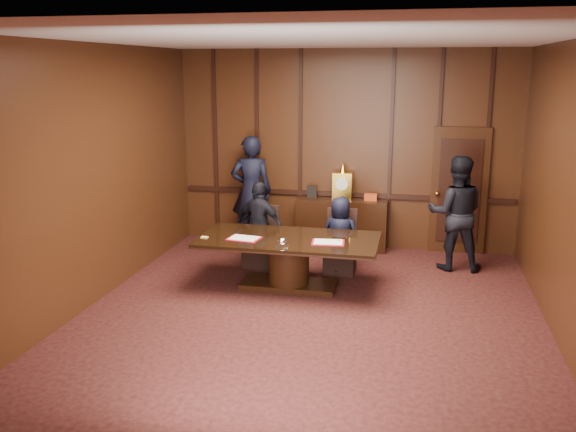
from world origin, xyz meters
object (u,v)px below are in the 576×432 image
object	(u,v)px
signatory_right	(340,235)
witness_right	(456,213)
sideboard	(342,222)
witness_left	(251,191)
conference_table	(289,254)
signatory_left	(260,225)

from	to	relation	value
signatory_right	witness_right	world-z (taller)	witness_right
sideboard	signatory_right	xyz separation A→B (m)	(0.15, -1.36, 0.13)
witness_left	conference_table	bearing A→B (deg)	108.75
signatory_left	witness_left	distance (m)	1.32
sideboard	conference_table	xyz separation A→B (m)	(-0.50, -2.16, 0.02)
witness_right	signatory_right	bearing A→B (deg)	17.12
signatory_right	sideboard	bearing A→B (deg)	-74.45
sideboard	conference_table	distance (m)	2.22
conference_table	witness_left	distance (m)	2.35
signatory_right	signatory_left	bearing A→B (deg)	9.42
conference_table	witness_right	distance (m)	2.83
signatory_right	witness_left	bearing A→B (deg)	-24.73
witness_left	witness_right	world-z (taller)	witness_left
sideboard	signatory_right	distance (m)	1.37
witness_right	conference_table	bearing A→B (deg)	28.32
sideboard	witness_left	world-z (taller)	witness_left
sideboard	witness_right	bearing A→B (deg)	-21.39
sideboard	signatory_left	bearing A→B (deg)	-130.32
signatory_left	signatory_right	world-z (taller)	signatory_left
witness_left	signatory_right	bearing A→B (deg)	135.37
sideboard	witness_right	distance (m)	2.10
sideboard	witness_right	size ratio (longest dim) A/B	0.87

